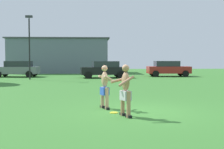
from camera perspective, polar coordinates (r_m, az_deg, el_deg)
The scene contains 9 objects.
ground_plane at distance 10.70m, azimuth 5.05°, elevation -7.06°, with size 80.00×80.00×0.00m, color #38752D.
player_near at distance 9.64m, azimuth 2.58°, elevation -2.81°, with size 0.75×0.74×1.69m.
player_in_blue at distance 11.13m, azimuth -1.39°, elevation -2.03°, with size 0.66×0.81×1.64m.
frisbee at distance 10.39m, azimuth 0.39°, elevation -7.29°, with size 0.29×0.29×0.03m, color yellow.
car_red_near_post at distance 31.08m, azimuth 10.64°, elevation 1.17°, with size 4.30×2.02×1.58m.
car_gray_mid_lot at distance 31.16m, azimuth -17.65°, elevation 1.08°, with size 4.43×2.31×1.58m.
car_black_far_end at distance 28.42m, azimuth -1.55°, elevation 1.04°, with size 4.48×2.44×1.58m.
lamp_post at distance 27.08m, azimuth -15.51°, elevation 6.32°, with size 0.60×0.24×5.57m.
outbuilding_behind_lot at distance 38.99m, azimuth -9.93°, elevation 3.58°, with size 12.51×6.26×4.35m.
Camera 1 is at (-1.57, -10.41, 1.91)m, focal length 47.88 mm.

